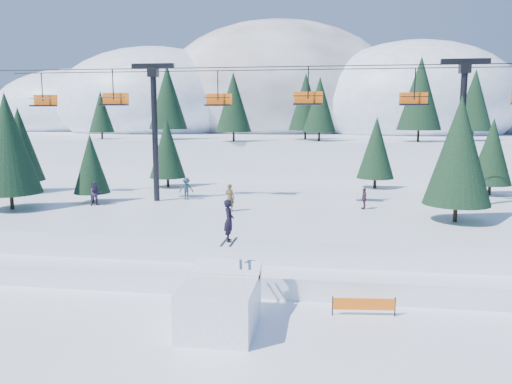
# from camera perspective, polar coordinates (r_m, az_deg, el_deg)

# --- Properties ---
(ground) EXTENTS (160.00, 160.00, 0.00)m
(ground) POSITION_cam_1_polar(r_m,az_deg,el_deg) (20.73, -3.77, -16.91)
(ground) COLOR white
(ground) RESTS_ON ground
(mid_shelf) EXTENTS (70.00, 22.00, 2.50)m
(mid_shelf) POSITION_cam_1_polar(r_m,az_deg,el_deg) (37.29, 1.98, -3.23)
(mid_shelf) COLOR white
(mid_shelf) RESTS_ON ground
(berm) EXTENTS (70.00, 6.00, 1.10)m
(berm) POSITION_cam_1_polar(r_m,az_deg,el_deg) (27.87, -0.32, -8.85)
(berm) COLOR white
(berm) RESTS_ON ground
(mountain_ridge) EXTENTS (119.00, 60.84, 26.46)m
(mountain_ridge) POSITION_cam_1_polar(r_m,az_deg,el_deg) (92.09, 2.66, 9.12)
(mountain_ridge) COLOR white
(mountain_ridge) RESTS_ON ground
(jump_kicker) EXTENTS (3.02, 4.29, 5.31)m
(jump_kicker) POSITION_cam_1_polar(r_m,az_deg,el_deg) (21.64, -4.09, -12.42)
(jump_kicker) COLOR white
(jump_kicker) RESTS_ON ground
(chairlift) EXTENTS (46.00, 3.21, 10.28)m
(chairlift) POSITION_cam_1_polar(r_m,az_deg,el_deg) (36.43, 3.93, 9.26)
(chairlift) COLOR black
(chairlift) RESTS_ON mid_shelf
(conifer_stand) EXTENTS (63.16, 18.11, 8.06)m
(conifer_stand) POSITION_cam_1_polar(r_m,az_deg,el_deg) (36.07, 7.87, 4.94)
(conifer_stand) COLOR black
(conifer_stand) RESTS_ON mid_shelf
(distant_skiers) EXTENTS (27.31, 6.46, 1.88)m
(distant_skiers) POSITION_cam_1_polar(r_m,az_deg,el_deg) (36.64, -1.32, -0.06)
(distant_skiers) COLOR #233946
(distant_skiers) RESTS_ON mid_shelf
(banner_near) EXTENTS (2.85, 0.34, 0.90)m
(banner_near) POSITION_cam_1_polar(r_m,az_deg,el_deg) (23.55, 12.22, -12.44)
(banner_near) COLOR black
(banner_near) RESTS_ON ground
(banner_far) EXTENTS (2.86, 0.16, 0.90)m
(banner_far) POSITION_cam_1_polar(r_m,az_deg,el_deg) (27.20, 23.59, -10.07)
(banner_far) COLOR black
(banner_far) RESTS_ON ground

